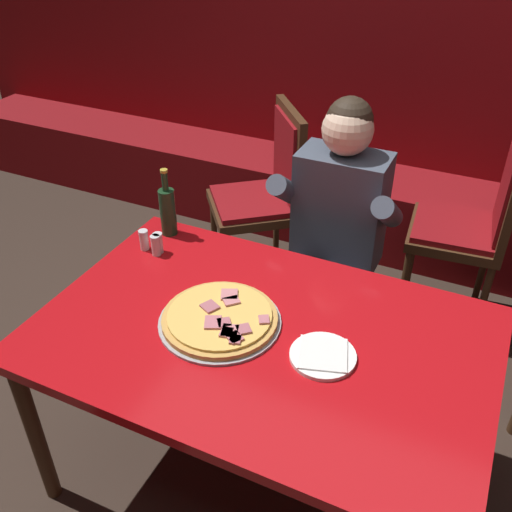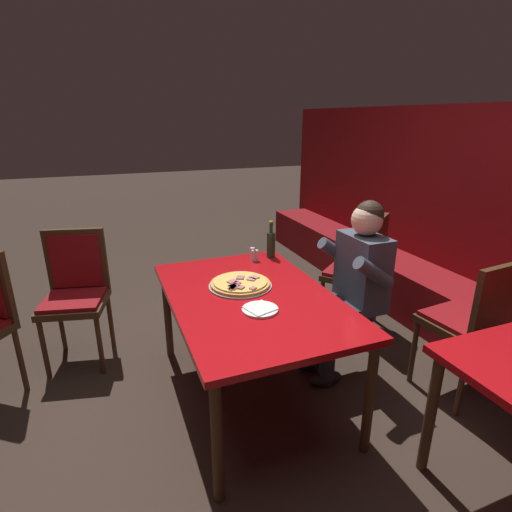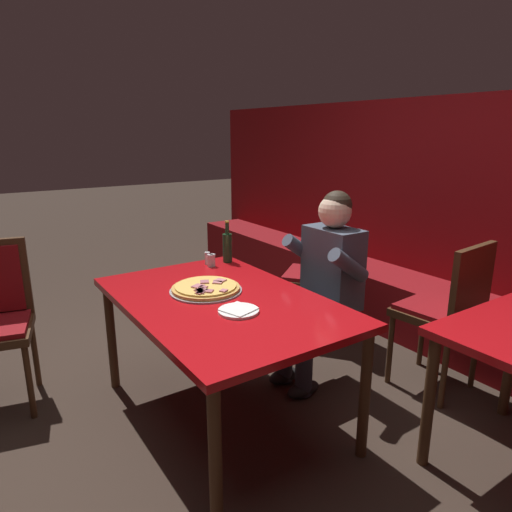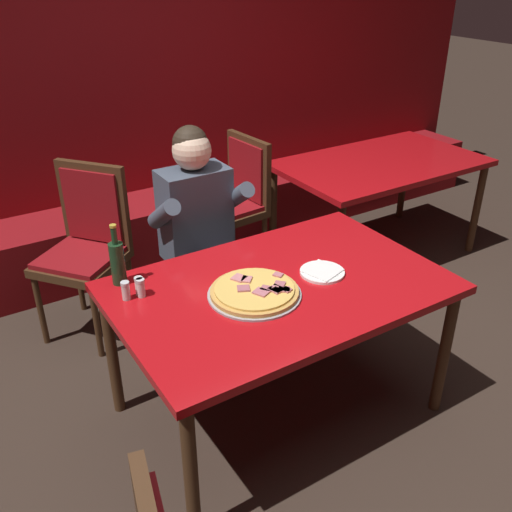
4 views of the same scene
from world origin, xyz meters
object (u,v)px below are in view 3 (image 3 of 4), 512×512
Objects in this scene: main_dining_table at (221,310)px; dining_chair_far_right at (322,267)px; pizza at (206,288)px; shaker_oregano at (210,261)px; plate_white_paper at (238,311)px; shaker_red_pepper_flakes at (207,259)px; diner_seated_blue_shirt at (322,280)px; shaker_black_pepper at (213,261)px; dining_chair_near_left at (449,305)px; beer_bottle at (227,247)px.

dining_chair_far_right is at bearing 113.35° from main_dining_table.
shaker_oregano is at bearing 148.69° from pizza.
plate_white_paper is 2.44× the size of shaker_red_pepper_flakes.
shaker_oregano is 1.00m from dining_chair_far_right.
pizza is 0.32× the size of diner_seated_blue_shirt.
diner_seated_blue_shirt is (0.14, 0.76, -0.06)m from pizza.
plate_white_paper is (0.37, -0.01, -0.01)m from pizza.
shaker_black_pepper is 0.07× the size of diner_seated_blue_shirt.
shaker_red_pepper_flakes is 0.09× the size of dining_chair_near_left.
shaker_black_pepper is at bearing 155.57° from main_dining_table.
main_dining_table is at bearing 173.46° from plate_white_paper.
main_dining_table is 3.61× the size of pizza.
pizza is at bearing -116.84° from dining_chair_near_left.
diner_seated_blue_shirt is at bearing 106.48° from plate_white_paper.
beer_bottle reaches higher than dining_chair_far_right.
plate_white_paper is 0.72× the size of beer_bottle.
dining_chair_far_right is (0.04, 0.98, -0.19)m from shaker_oregano.
beer_bottle is at bearing 152.89° from plate_white_paper.
beer_bottle is (-0.61, 0.40, 0.18)m from main_dining_table.
shaker_black_pepper is at bearing -74.56° from beer_bottle.
plate_white_paper is at bearing -58.99° from dining_chair_far_right.
shaker_oregano is (-0.57, 0.24, 0.11)m from main_dining_table.
diner_seated_blue_shirt reaches higher than beer_bottle.
beer_bottle is (-0.46, 0.42, 0.09)m from pizza.
plate_white_paper is 1.46m from dining_chair_far_right.
beer_bottle is 0.18m from shaker_oregano.
diner_seated_blue_shirt is (-0.23, 0.77, -0.05)m from plate_white_paper.
diner_seated_blue_shirt reaches higher than dining_chair_far_right.
shaker_black_pepper is 0.06m from shaker_red_pepper_flakes.
shaker_black_pepper and shaker_oregano have the same top height.
pizza is 1.51m from dining_chair_near_left.
dining_chair_near_left reaches higher than shaker_black_pepper.
shaker_black_pepper is 1.00× the size of shaker_red_pepper_flakes.
dining_chair_near_left is at bearing 77.06° from plate_white_paper.
shaker_red_pepper_flakes is at bearing -141.82° from diner_seated_blue_shirt.
plate_white_paper is at bearing -18.06° from shaker_red_pepper_flakes.
beer_bottle is 1.49m from dining_chair_near_left.
main_dining_table is at bearing -66.65° from dining_chair_far_right.
beer_bottle reaches higher than dining_chair_near_left.
dining_chair_near_left reaches higher than pizza.
shaker_black_pepper is at bearing 160.24° from plate_white_paper.
shaker_oregano is (0.04, -0.16, -0.07)m from beer_bottle.
beer_bottle reaches higher than plate_white_paper.
diner_seated_blue_shirt is at bearing 41.97° from shaker_oregano.
dining_chair_far_right reaches higher than shaker_black_pepper.
beer_bottle is at bearing -150.07° from diner_seated_blue_shirt.
pizza is 0.42× the size of dining_chair_near_left.
main_dining_table is at bearing 6.66° from pizza.
dining_chair_far_right is at bearing 84.26° from beer_bottle.
dining_chair_near_left is at bearing 38.96° from beer_bottle.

